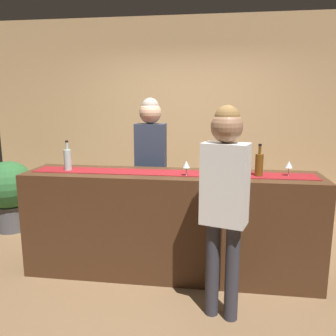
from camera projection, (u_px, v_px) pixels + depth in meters
ground_plane at (170, 272)px, 3.51m from camera, size 10.00×10.00×0.00m
back_wall at (187, 120)px, 5.07m from camera, size 6.00×0.12×2.90m
bar_counter at (170, 224)px, 3.41m from camera, size 2.86×0.60×1.03m
counter_runner_cloth at (171, 173)px, 3.31m from camera, size 2.72×0.28×0.01m
wine_bottle_amber at (259, 164)px, 3.14m from camera, size 0.07×0.07×0.30m
wine_bottle_clear at (68, 159)px, 3.41m from camera, size 0.07×0.07×0.30m
wine_glass_near_customer at (289, 165)px, 3.15m from camera, size 0.07×0.07×0.14m
wine_glass_mid_counter at (186, 165)px, 3.16m from camera, size 0.07×0.07×0.14m
bartender at (151, 157)px, 3.90m from camera, size 0.34×0.25×1.76m
customer_sipping at (225, 192)px, 2.59m from camera, size 0.38×0.29×1.69m
potted_plant_tall at (9, 191)px, 4.56m from camera, size 0.64×0.64×0.94m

